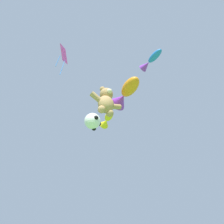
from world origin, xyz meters
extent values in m
ellipsoid|color=tan|center=(-0.65, 5.04, 8.57)|extent=(1.01, 0.86, 1.23)
sphere|color=tan|center=(-0.65, 5.04, 9.48)|extent=(0.85, 0.85, 0.85)
sphere|color=beige|center=(-0.65, 4.68, 9.42)|extent=(0.36, 0.36, 0.36)
sphere|color=tan|center=(-0.95, 5.04, 9.81)|extent=(0.35, 0.35, 0.35)
cylinder|color=tan|center=(-1.38, 5.04, 8.78)|extent=(0.73, 0.33, 0.57)
sphere|color=tan|center=(-0.93, 5.04, 7.98)|extent=(0.46, 0.46, 0.46)
sphere|color=tan|center=(-0.34, 5.04, 9.81)|extent=(0.35, 0.35, 0.35)
cylinder|color=tan|center=(0.09, 5.04, 8.78)|extent=(0.73, 0.33, 0.57)
sphere|color=tan|center=(-0.37, 5.04, 7.98)|extent=(0.46, 0.46, 0.46)
sphere|color=white|center=(-1.34, 5.22, 7.03)|extent=(0.87, 0.87, 0.87)
sphere|color=black|center=(-0.94, 5.22, 7.03)|extent=(0.24, 0.24, 0.24)
sphere|color=black|center=(-1.42, 5.48, 7.31)|extent=(0.24, 0.24, 0.24)
sphere|color=black|center=(-1.34, 4.82, 6.97)|extent=(0.24, 0.24, 0.24)
sphere|color=black|center=(-1.15, 5.35, 6.71)|extent=(0.24, 0.24, 0.24)
ellipsoid|color=yellow|center=(0.57, 6.61, 9.46)|extent=(0.75, 1.16, 0.46)
cone|color=yellow|center=(0.74, 7.42, 9.46)|extent=(0.78, 0.72, 0.67)
sphere|color=black|center=(0.49, 6.28, 9.58)|extent=(0.12, 0.12, 0.12)
ellipsoid|color=orange|center=(0.29, 3.77, 9.54)|extent=(1.02, 1.66, 0.73)
cone|color=purple|center=(0.42, 4.98, 9.54)|extent=(1.16, 0.98, 1.07)
sphere|color=black|center=(0.24, 3.26, 9.74)|extent=(0.19, 0.19, 0.19)
ellipsoid|color=blue|center=(0.11, 1.39, 9.53)|extent=(0.41, 0.93, 0.32)
cone|color=purple|center=(0.09, 2.10, 9.53)|extent=(0.49, 0.52, 0.47)
sphere|color=black|center=(0.13, 1.10, 9.61)|extent=(0.08, 0.08, 0.08)
cube|color=#E53F9E|center=(-3.86, 5.41, 11.96)|extent=(1.02, 1.18, 1.54)
cylinder|color=blue|center=(-4.06, 5.37, 10.84)|extent=(0.03, 0.05, 1.26)
cylinder|color=blue|center=(-3.67, 5.43, 10.54)|extent=(0.03, 0.20, 1.87)
camera|label=1|loc=(-4.31, -1.18, 0.93)|focal=28.00mm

